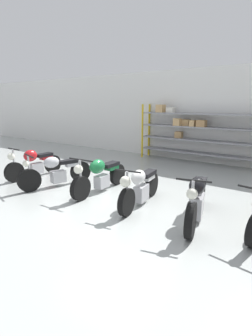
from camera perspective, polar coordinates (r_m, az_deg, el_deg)
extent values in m
plane|color=#9EA3A0|center=(6.46, -2.10, -6.73)|extent=(30.00, 30.00, 0.00)
cube|color=white|center=(10.81, 16.05, 10.84)|extent=(30.00, 0.08, 3.60)
cylinder|color=gold|center=(11.31, 3.58, 8.00)|extent=(0.08, 0.08, 2.24)
cylinder|color=gold|center=(11.78, 5.04, 8.21)|extent=(0.08, 0.08, 2.24)
cube|color=gray|center=(10.62, 14.90, 3.25)|extent=(4.62, 0.55, 0.05)
cube|color=gray|center=(10.55, 15.06, 5.91)|extent=(4.62, 0.55, 0.05)
cube|color=gray|center=(10.49, 15.23, 8.60)|extent=(4.62, 0.55, 0.05)
cube|color=gray|center=(10.46, 15.41, 11.31)|extent=(4.62, 0.55, 0.05)
cube|color=tan|center=(11.03, 7.54, 12.73)|extent=(0.33, 0.32, 0.31)
cube|color=tan|center=(10.44, 14.36, 9.42)|extent=(0.21, 0.29, 0.24)
cube|color=tan|center=(10.74, 12.96, 9.64)|extent=(0.28, 0.30, 0.25)
cube|color=tan|center=(10.63, 11.08, 9.79)|extent=(0.30, 0.23, 0.28)
cube|color=tan|center=(10.88, 11.43, 7.12)|extent=(0.30, 0.25, 0.25)
cube|color=#A87F51|center=(10.29, 16.12, 9.30)|extent=(0.36, 0.28, 0.25)
cube|color=silver|center=(10.92, 9.71, 12.37)|extent=(0.30, 0.32, 0.21)
cylinder|color=black|center=(8.39, -23.13, -0.86)|extent=(0.12, 0.60, 0.60)
cylinder|color=black|center=(9.14, -15.65, 0.88)|extent=(0.12, 0.60, 0.60)
cube|color=#ADADB2|center=(8.78, -18.95, -0.08)|extent=(0.21, 0.41, 0.34)
ellipsoid|color=#B2191E|center=(8.60, -20.10, 2.53)|extent=(0.31, 0.44, 0.36)
cube|color=black|center=(8.89, -17.37, 2.74)|extent=(0.26, 0.54, 0.10)
cube|color=#B2191E|center=(8.94, -16.98, 2.24)|extent=(0.22, 0.38, 0.12)
cylinder|color=#ADADB2|center=(8.33, -23.23, 1.45)|extent=(0.05, 0.05, 0.69)
sphere|color=silver|center=(8.27, -23.74, 2.28)|extent=(0.21, 0.21, 0.21)
cylinder|color=black|center=(8.28, -23.28, 3.81)|extent=(0.56, 0.04, 0.04)
cylinder|color=black|center=(7.34, -20.31, -2.55)|extent=(0.30, 0.63, 0.61)
cylinder|color=black|center=(7.90, -9.87, -0.73)|extent=(0.30, 0.63, 0.61)
cube|color=#ADADB2|center=(7.61, -14.53, -1.78)|extent=(0.35, 0.44, 0.32)
ellipsoid|color=#B7B7BF|center=(7.45, -15.92, 1.19)|extent=(0.37, 0.49, 0.31)
cube|color=black|center=(7.66, -12.46, 1.39)|extent=(0.35, 0.56, 0.10)
cube|color=#B7B7BF|center=(7.72, -11.67, 0.85)|extent=(0.27, 0.40, 0.12)
cylinder|color=#ADADB2|center=(7.26, -20.37, -0.06)|extent=(0.06, 0.06, 0.65)
sphere|color=silver|center=(7.21, -20.99, 0.89)|extent=(0.16, 0.16, 0.16)
cylinder|color=black|center=(7.20, -20.36, 2.49)|extent=(0.59, 0.20, 0.04)
cylinder|color=black|center=(6.37, -9.87, -4.40)|extent=(0.17, 0.60, 0.60)
cylinder|color=black|center=(7.51, -1.90, -1.36)|extent=(0.17, 0.60, 0.60)
cube|color=#ADADB2|center=(6.97, -5.28, -2.90)|extent=(0.26, 0.41, 0.33)
ellipsoid|color=#196B38|center=(6.72, -6.26, 0.33)|extent=(0.34, 0.52, 0.37)
cube|color=black|center=(7.16, -3.46, 0.77)|extent=(0.29, 0.58, 0.10)
cube|color=#196B38|center=(7.24, -3.13, 0.18)|extent=(0.24, 0.41, 0.12)
cylinder|color=#ADADB2|center=(6.28, -9.87, -1.35)|extent=(0.05, 0.05, 0.69)
sphere|color=silver|center=(6.20, -10.36, -0.28)|extent=(0.22, 0.22, 0.22)
cylinder|color=black|center=(6.22, -9.82, 1.78)|extent=(0.72, 0.07, 0.04)
cylinder|color=black|center=(5.44, 0.12, -7.45)|extent=(0.21, 0.60, 0.59)
cylinder|color=black|center=(6.63, 5.62, -3.55)|extent=(0.21, 0.60, 0.59)
cube|color=#ADADB2|center=(6.07, 3.34, -5.43)|extent=(0.28, 0.47, 0.36)
ellipsoid|color=silver|center=(5.80, 2.71, -2.00)|extent=(0.34, 0.51, 0.32)
cube|color=black|center=(6.30, 4.81, -1.20)|extent=(0.31, 0.61, 0.10)
cube|color=silver|center=(6.34, 4.85, -1.95)|extent=(0.25, 0.43, 0.12)
cylinder|color=#ADADB2|center=(5.34, 0.22, -4.12)|extent=(0.06, 0.06, 0.65)
sphere|color=silver|center=(5.24, -0.13, -2.98)|extent=(0.23, 0.23, 0.23)
cylinder|color=black|center=(5.28, 0.37, -0.66)|extent=(0.58, 0.12, 0.04)
cylinder|color=black|center=(4.71, 13.89, -11.00)|extent=(0.29, 0.66, 0.64)
cylinder|color=black|center=(6.11, 15.97, -5.30)|extent=(0.29, 0.66, 0.64)
cube|color=#ADADB2|center=(5.46, 15.12, -7.91)|extent=(0.36, 0.57, 0.44)
ellipsoid|color=black|center=(5.15, 15.20, -3.84)|extent=(0.41, 0.56, 0.35)
cube|color=black|center=(5.65, 15.81, -2.87)|extent=(0.35, 0.51, 0.10)
cube|color=black|center=(5.77, 15.87, -3.45)|extent=(0.28, 0.37, 0.12)
cylinder|color=#ADADB2|center=(4.60, 14.18, -6.93)|extent=(0.06, 0.06, 0.70)
sphere|color=silver|center=(4.48, 14.16, -5.48)|extent=(0.19, 0.19, 0.19)
cylinder|color=black|center=(4.52, 14.49, -2.63)|extent=(0.58, 0.18, 0.04)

